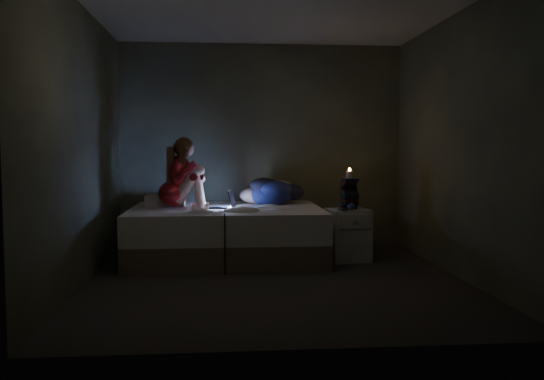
{
  "coord_description": "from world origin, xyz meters",
  "views": [
    {
      "loc": [
        -0.49,
        -5.33,
        1.26
      ],
      "look_at": [
        0.05,
        1.0,
        0.8
      ],
      "focal_mm": 37.1,
      "sensor_mm": 36.0,
      "label": 1
    }
  ],
  "objects": [
    {
      "name": "book_stack",
      "position": [
        0.93,
        0.94,
        0.76
      ],
      "size": [
        0.19,
        0.25,
        0.35
      ],
      "primitive_type": null,
      "color": "black",
      "rests_on": "nightstand"
    },
    {
      "name": "wall_left",
      "position": [
        -1.81,
        0.0,
        1.3
      ],
      "size": [
        0.02,
        3.8,
        2.6
      ],
      "primitive_type": "cube",
      "color": "#363931",
      "rests_on": "ground"
    },
    {
      "name": "wall_right",
      "position": [
        1.81,
        0.0,
        1.3
      ],
      "size": [
        0.02,
        3.8,
        2.6
      ],
      "primitive_type": "cube",
      "color": "#363931",
      "rests_on": "ground"
    },
    {
      "name": "woman",
      "position": [
        -1.07,
        1.02,
        1.0
      ],
      "size": [
        0.51,
        0.34,
        0.81
      ],
      "primitive_type": null,
      "rotation": [
        0.0,
        0.0,
        0.02
      ],
      "color": "maroon",
      "rests_on": "bed"
    },
    {
      "name": "clothes_pile",
      "position": [
        0.07,
        1.46,
        0.76
      ],
      "size": [
        0.58,
        0.48,
        0.33
      ],
      "primitive_type": null,
      "rotation": [
        0.0,
        0.0,
        0.06
      ],
      "color": "navy",
      "rests_on": "bed"
    },
    {
      "name": "pillow",
      "position": [
        -1.18,
        1.36,
        0.66
      ],
      "size": [
        0.45,
        0.32,
        0.13
      ],
      "primitive_type": "cube",
      "color": "silver",
      "rests_on": "bed"
    },
    {
      "name": "bed",
      "position": [
        -0.47,
        1.1,
        0.3
      ],
      "size": [
        2.16,
        1.62,
        0.59
      ],
      "primitive_type": null,
      "color": "beige",
      "rests_on": "ground"
    },
    {
      "name": "floor",
      "position": [
        0.0,
        0.0,
        -0.01
      ],
      "size": [
        3.6,
        3.8,
        0.02
      ],
      "primitive_type": "cube",
      "color": "#2B2827",
      "rests_on": "ground"
    },
    {
      "name": "blue_orb",
      "position": [
        0.88,
        0.74,
        0.63
      ],
      "size": [
        0.08,
        0.08,
        0.08
      ],
      "primitive_type": "sphere",
      "color": "#2E3F8A",
      "rests_on": "nightstand"
    },
    {
      "name": "wall_back",
      "position": [
        0.0,
        1.91,
        1.3
      ],
      "size": [
        3.6,
        0.02,
        2.6
      ],
      "primitive_type": "cube",
      "color": "#363931",
      "rests_on": "ground"
    },
    {
      "name": "ceiling",
      "position": [
        0.0,
        0.0,
        2.61
      ],
      "size": [
        3.6,
        3.8,
        0.02
      ],
      "primitive_type": "cube",
      "color": "silver",
      "rests_on": "ground"
    },
    {
      "name": "nightstand",
      "position": [
        0.9,
        0.88,
        0.29
      ],
      "size": [
        0.5,
        0.45,
        0.59
      ],
      "primitive_type": "cube",
      "rotation": [
        0.0,
        0.0,
        0.15
      ],
      "color": "silver",
      "rests_on": "ground"
    },
    {
      "name": "laptop",
      "position": [
        -0.53,
        1.03,
        0.7
      ],
      "size": [
        0.34,
        0.27,
        0.22
      ],
      "primitive_type": null,
      "rotation": [
        0.0,
        0.0,
        -0.21
      ],
      "color": "black",
      "rests_on": "bed"
    },
    {
      "name": "candle",
      "position": [
        0.93,
        0.94,
        0.98
      ],
      "size": [
        0.07,
        0.07,
        0.08
      ],
      "primitive_type": "cylinder",
      "color": "beige",
      "rests_on": "book_stack"
    },
    {
      "name": "phone",
      "position": [
        0.79,
        0.77,
        0.59
      ],
      "size": [
        0.07,
        0.14,
        0.01
      ],
      "primitive_type": "cube",
      "rotation": [
        0.0,
        0.0,
        -0.01
      ],
      "color": "black",
      "rests_on": "nightstand"
    },
    {
      "name": "wall_front",
      "position": [
        0.0,
        -1.91,
        1.3
      ],
      "size": [
        3.6,
        0.02,
        2.6
      ],
      "primitive_type": "cube",
      "color": "#363931",
      "rests_on": "ground"
    }
  ]
}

